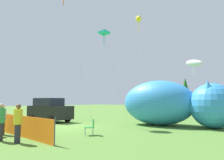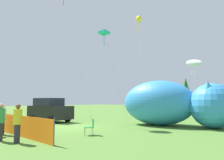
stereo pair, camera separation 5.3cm
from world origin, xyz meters
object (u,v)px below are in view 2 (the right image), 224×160
object	(u,v)px
inflatable_cat	(172,105)
spectator_in_grey_shirt	(18,122)
parked_car	(50,110)
folding_chair	(91,126)
spectator_in_green_shirt	(2,118)
spectator_in_white_shirt	(0,120)
kite_teal_diamond	(105,34)
kite_yellow_hero	(139,19)
kite_white_ghost	(194,63)

from	to	relation	value
inflatable_cat	spectator_in_grey_shirt	distance (m)	10.33
parked_car	folding_chair	world-z (taller)	parked_car
folding_chair	spectator_in_green_shirt	xyz separation A→B (m)	(-3.46, -3.15, 0.38)
parked_car	spectator_in_grey_shirt	size ratio (longest dim) A/B	2.52
folding_chair	spectator_in_white_shirt	world-z (taller)	spectator_in_white_shirt
inflatable_cat	kite_teal_diamond	size ratio (longest dim) A/B	0.93
spectator_in_grey_shirt	kite_teal_diamond	size ratio (longest dim) A/B	0.19
spectator_in_grey_shirt	kite_yellow_hero	bearing A→B (deg)	106.22
inflatable_cat	kite_teal_diamond	world-z (taller)	kite_teal_diamond
spectator_in_grey_shirt	kite_teal_diamond	xyz separation A→B (m)	(-5.52, 10.45, 7.31)
parked_car	kite_teal_diamond	world-z (taller)	kite_teal_diamond
spectator_in_white_shirt	spectator_in_green_shirt	world-z (taller)	spectator_in_white_shirt
kite_white_ghost	kite_yellow_hero	xyz separation A→B (m)	(-5.22, -1.38, 5.15)
spectator_in_green_shirt	spectator_in_grey_shirt	xyz separation A→B (m)	(2.86, -0.40, 0.03)
spectator_in_grey_shirt	kite_yellow_hero	size ratio (longest dim) A/B	0.15
kite_teal_diamond	spectator_in_green_shirt	bearing A→B (deg)	-75.17
inflatable_cat	kite_yellow_hero	distance (m)	11.30
spectator_in_white_shirt	spectator_in_green_shirt	distance (m)	2.00
spectator_in_white_shirt	kite_teal_diamond	bearing A→B (deg)	112.70
folding_chair	inflatable_cat	xyz separation A→B (m)	(1.10, 6.62, 1.02)
inflatable_cat	spectator_in_grey_shirt	bearing A→B (deg)	-112.73
parked_car	folding_chair	bearing A→B (deg)	-25.23
kite_teal_diamond	kite_white_ghost	size ratio (longest dim) A/B	1.50
spectator_in_grey_shirt	kite_teal_diamond	distance (m)	13.90
spectator_in_white_shirt	kite_yellow_hero	bearing A→B (deg)	102.11
spectator_in_grey_shirt	spectator_in_green_shirt	bearing A→B (deg)	172.07
parked_car	spectator_in_green_shirt	size ratio (longest dim) A/B	2.62
spectator_in_white_shirt	spectator_in_grey_shirt	size ratio (longest dim) A/B	1.01
kite_white_ghost	spectator_in_green_shirt	bearing A→B (deg)	-104.77
parked_car	kite_yellow_hero	bearing A→B (deg)	59.62
inflatable_cat	spectator_in_white_shirt	size ratio (longest dim) A/B	4.80
inflatable_cat	kite_white_ghost	world-z (taller)	kite_white_ghost
kite_teal_diamond	kite_yellow_hero	bearing A→B (deg)	68.84
spectator_in_grey_shirt	spectator_in_white_shirt	bearing A→B (deg)	-161.11
parked_car	spectator_in_white_shirt	distance (m)	8.73
spectator_in_white_shirt	spectator_in_grey_shirt	bearing A→B (deg)	18.89
inflatable_cat	kite_white_ghost	distance (m)	6.50
spectator_in_green_shirt	kite_yellow_hero	bearing A→B (deg)	95.20
parked_car	inflatable_cat	bearing A→B (deg)	16.62
spectator_in_grey_shirt	parked_car	bearing A→B (deg)	141.69
kite_yellow_hero	spectator_in_green_shirt	bearing A→B (deg)	-84.80
kite_teal_diamond	spectator_in_grey_shirt	bearing A→B (deg)	-62.17
spectator_in_white_shirt	kite_white_ghost	world-z (taller)	kite_white_ghost
parked_car	spectator_in_grey_shirt	xyz separation A→B (m)	(7.26, -5.74, -0.08)
folding_chair	kite_white_ghost	world-z (taller)	kite_white_ghost
inflatable_cat	spectator_in_green_shirt	world-z (taller)	inflatable_cat
folding_chair	spectator_in_grey_shirt	size ratio (longest dim) A/B	0.50
spectator_in_green_shirt	kite_yellow_hero	size ratio (longest dim) A/B	0.14
parked_car	spectator_in_green_shirt	world-z (taller)	parked_car
inflatable_cat	spectator_in_white_shirt	world-z (taller)	inflatable_cat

